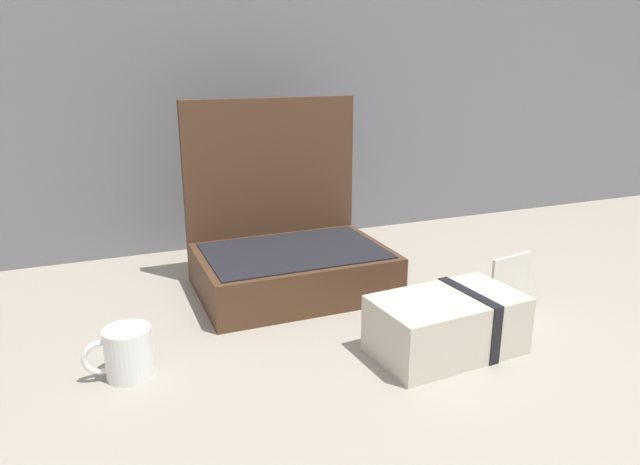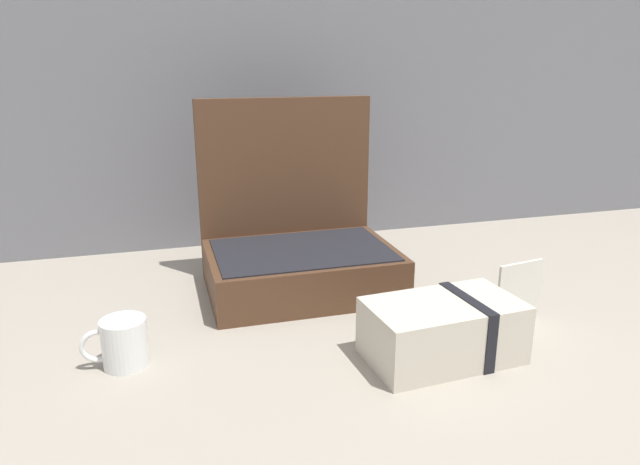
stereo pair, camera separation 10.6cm
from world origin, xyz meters
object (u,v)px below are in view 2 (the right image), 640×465
Objects in this scene: coffee_mug at (123,343)px; info_card_left at (519,292)px; cream_toiletry_bag at (444,330)px; open_suitcase at (298,247)px.

coffee_mug is 0.74m from info_card_left.
cream_toiletry_bag is 2.45× the size of coffee_mug.
cream_toiletry_bag is 0.23m from info_card_left.
coffee_mug is (-0.53, 0.13, -0.01)m from cream_toiletry_bag.
info_card_left is at bearing -38.81° from open_suitcase.
coffee_mug is at bearing -143.99° from open_suitcase.
open_suitcase is 0.43m from cream_toiletry_bag.
info_card_left reaches higher than cream_toiletry_bag.
info_card_left is at bearing 24.09° from cream_toiletry_bag.
open_suitcase is at bearing 131.71° from info_card_left.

